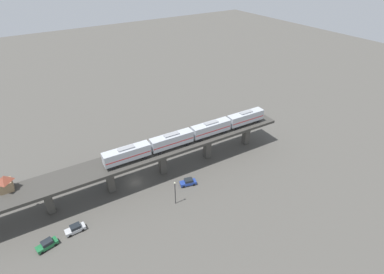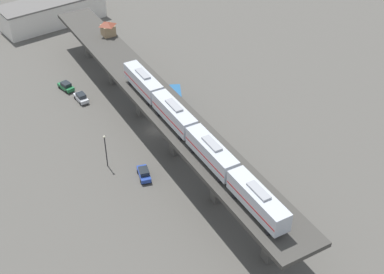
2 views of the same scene
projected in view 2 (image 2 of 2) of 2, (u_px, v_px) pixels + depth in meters
name	position (u px, v px, depth m)	size (l,w,h in m)	color
ground_plane	(156.00, 130.00, 108.03)	(400.00, 400.00, 0.00)	#4C4944
elevated_viaduct	(155.00, 101.00, 103.62)	(11.72, 92.24, 8.40)	#393733
subway_train	(192.00, 132.00, 88.86)	(4.63, 49.87, 4.45)	#ADB2BA
signal_hut	(108.00, 28.00, 122.96)	(3.33, 3.33, 3.40)	#8C7251
street_car_silver	(81.00, 97.00, 116.27)	(2.08, 4.46, 1.89)	#B7BABF
street_car_green	(66.00, 86.00, 120.05)	(2.68, 4.68, 1.89)	#1E6638
street_car_blue	(144.00, 173.00, 95.74)	(2.90, 4.72, 1.89)	#233D93
delivery_truck	(176.00, 98.00, 114.42)	(5.24, 7.45, 3.20)	#333338
street_lamp	(106.00, 148.00, 96.43)	(0.44, 0.44, 6.94)	black
warehouse_building	(53.00, 12.00, 147.28)	(29.43, 12.99, 6.80)	beige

